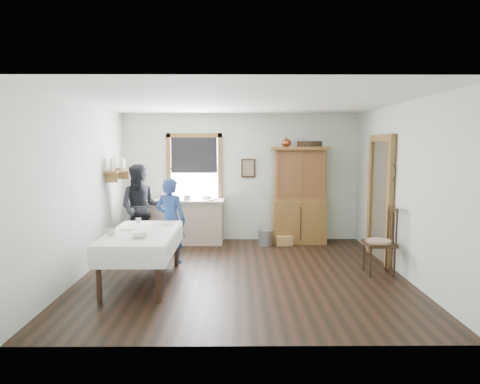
% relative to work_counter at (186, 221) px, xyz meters
% --- Properties ---
extents(room, '(5.01, 5.01, 2.70)m').
position_rel_work_counter_xyz_m(room, '(1.17, -2.15, 0.89)').
color(room, black).
rests_on(room, ground).
extents(window, '(1.18, 0.07, 1.48)m').
position_rel_work_counter_xyz_m(window, '(0.17, 0.32, 1.17)').
color(window, white).
rests_on(window, room).
extents(doorway, '(0.09, 1.14, 2.22)m').
position_rel_work_counter_xyz_m(doorway, '(3.62, -1.30, 0.70)').
color(doorway, '#484133').
rests_on(doorway, room).
extents(wall_shelf, '(0.24, 1.00, 0.44)m').
position_rel_work_counter_xyz_m(wall_shelf, '(-1.20, -0.61, 1.11)').
color(wall_shelf, brown).
rests_on(wall_shelf, room).
extents(framed_picture, '(0.30, 0.04, 0.40)m').
position_rel_work_counter_xyz_m(framed_picture, '(1.32, 0.31, 1.09)').
color(framed_picture, '#342012').
rests_on(framed_picture, room).
extents(rug_beater, '(0.01, 0.27, 0.27)m').
position_rel_work_counter_xyz_m(rug_beater, '(3.62, -1.85, 1.26)').
color(rug_beater, black).
rests_on(rug_beater, room).
extents(work_counter, '(1.62, 0.65, 0.92)m').
position_rel_work_counter_xyz_m(work_counter, '(0.00, 0.00, 0.00)').
color(work_counter, tan).
rests_on(work_counter, room).
extents(china_hutch, '(1.18, 0.57, 2.01)m').
position_rel_work_counter_xyz_m(china_hutch, '(2.37, 0.04, 0.54)').
color(china_hutch, brown).
rests_on(china_hutch, room).
extents(dining_table, '(1.01, 1.91, 0.76)m').
position_rel_work_counter_xyz_m(dining_table, '(-0.33, -2.58, -0.08)').
color(dining_table, white).
rests_on(dining_table, room).
extents(spindle_chair, '(0.50, 0.50, 1.08)m').
position_rel_work_counter_xyz_m(spindle_chair, '(3.33, -2.19, 0.08)').
color(spindle_chair, '#342012').
rests_on(spindle_chair, room).
extents(pail, '(0.31, 0.31, 0.32)m').
position_rel_work_counter_xyz_m(pail, '(1.66, -0.22, -0.30)').
color(pail, '#92969A').
rests_on(pail, room).
extents(wicker_basket, '(0.35, 0.26, 0.19)m').
position_rel_work_counter_xyz_m(wicker_basket, '(2.03, -0.22, -0.36)').
color(wicker_basket, '#A7864B').
rests_on(wicker_basket, room).
extents(woman_blue, '(0.58, 0.46, 1.37)m').
position_rel_work_counter_xyz_m(woman_blue, '(-0.07, -1.50, 0.23)').
color(woman_blue, navy).
rests_on(woman_blue, room).
extents(figure_dark, '(0.76, 0.59, 1.55)m').
position_rel_work_counter_xyz_m(figure_dark, '(-0.79, -0.62, 0.32)').
color(figure_dark, black).
rests_on(figure_dark, room).
extents(table_cup_a, '(0.17, 0.17, 0.10)m').
position_rel_work_counter_xyz_m(table_cup_a, '(-0.70, -2.85, 0.36)').
color(table_cup_a, silver).
rests_on(table_cup_a, dining_table).
extents(table_cup_b, '(0.12, 0.12, 0.09)m').
position_rel_work_counter_xyz_m(table_cup_b, '(-0.54, -1.87, 0.35)').
color(table_cup_b, silver).
rests_on(table_cup_b, dining_table).
extents(table_bowl, '(0.31, 0.31, 0.06)m').
position_rel_work_counter_xyz_m(table_bowl, '(-0.27, -3.01, 0.33)').
color(table_bowl, silver).
rests_on(table_bowl, dining_table).
extents(counter_book, '(0.24, 0.27, 0.02)m').
position_rel_work_counter_xyz_m(counter_book, '(0.45, -0.12, 0.47)').
color(counter_book, '#7F6B55').
rests_on(counter_book, work_counter).
extents(counter_bowl, '(0.24, 0.24, 0.07)m').
position_rel_work_counter_xyz_m(counter_bowl, '(0.45, 0.04, 0.49)').
color(counter_bowl, silver).
rests_on(counter_bowl, work_counter).
extents(shelf_bowl, '(0.22, 0.22, 0.05)m').
position_rel_work_counter_xyz_m(shelf_bowl, '(-1.20, -0.60, 1.14)').
color(shelf_bowl, silver).
rests_on(shelf_bowl, wall_shelf).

